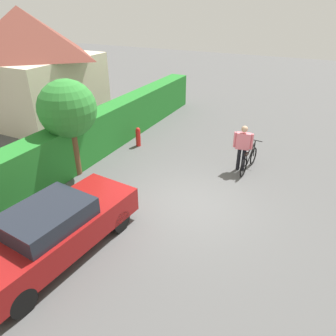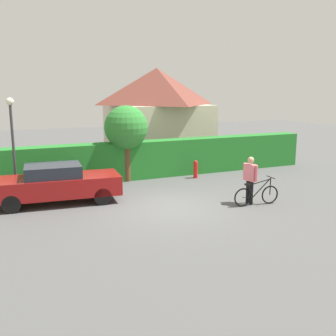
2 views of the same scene
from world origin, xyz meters
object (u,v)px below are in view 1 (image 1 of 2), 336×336
Objects in this scene: person_rider at (243,145)px; tree_kerbside at (68,110)px; fire_hydrant at (138,137)px; bicycle at (249,161)px; parked_car_near at (53,230)px.

tree_kerbside is at bearing 118.97° from person_rider.
fire_hydrant is (3.05, -0.71, -1.92)m from tree_kerbside.
person_rider is at bearing 115.08° from bicycle.
parked_car_near is 2.60× the size of bicycle.
tree_kerbside reaches higher than person_rider.
person_rider reaches higher than parked_car_near.
person_rider is 6.01m from tree_kerbside.
fire_hydrant is (6.42, 1.59, -0.31)m from parked_car_near.
bicycle is (6.33, -3.08, -0.36)m from parked_car_near.
fire_hydrant is at bearing -13.15° from tree_kerbside.
parked_car_near is at bearing 155.51° from person_rider.
bicycle reaches higher than fire_hydrant.
bicycle is 2.14× the size of fire_hydrant.
parked_car_near is 7.05m from bicycle.
parked_car_near is 4.39m from tree_kerbside.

